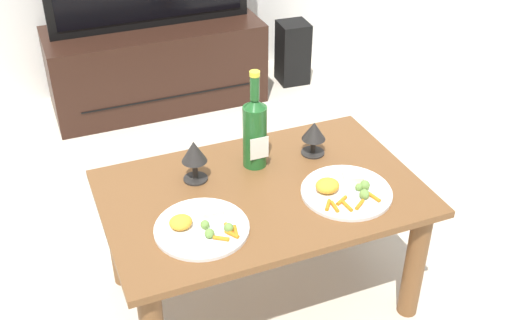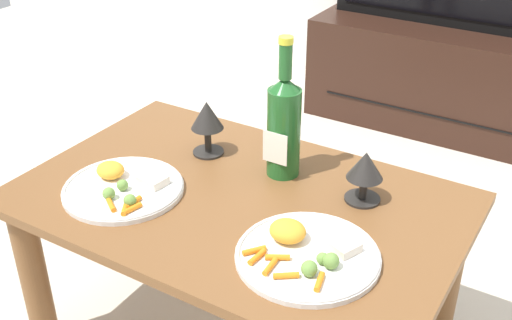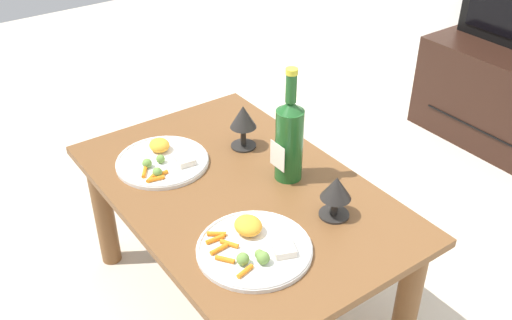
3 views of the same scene
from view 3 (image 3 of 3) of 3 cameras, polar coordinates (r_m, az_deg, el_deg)
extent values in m
plane|color=beige|center=(2.04, -1.39, -13.63)|extent=(6.40, 6.40, 0.00)
cube|color=brown|center=(1.73, -1.60, -3.09)|extent=(1.04, 0.67, 0.03)
cylinder|color=brown|center=(2.11, -14.62, -4.76)|extent=(0.07, 0.07, 0.45)
cylinder|color=brown|center=(2.30, -2.34, -0.07)|extent=(0.07, 0.07, 0.45)
cylinder|color=brown|center=(1.78, 14.50, -13.28)|extent=(0.07, 0.07, 0.45)
cube|color=black|center=(2.79, 23.57, 1.28)|extent=(0.92, 0.01, 0.01)
cylinder|color=#1E5923|center=(1.71, 3.23, 1.47)|extent=(0.08, 0.08, 0.22)
cone|color=#1E5923|center=(1.64, 3.37, 5.22)|extent=(0.08, 0.08, 0.04)
cylinder|color=#1E5923|center=(1.62, 3.44, 6.99)|extent=(0.03, 0.03, 0.08)
cylinder|color=yellow|center=(1.60, 3.50, 8.61)|extent=(0.03, 0.03, 0.02)
cube|color=silver|center=(1.70, 2.09, 0.39)|extent=(0.07, 0.00, 0.08)
cylinder|color=black|center=(1.91, -1.22, 1.41)|extent=(0.08, 0.08, 0.01)
cylinder|color=black|center=(1.89, -1.23, 2.36)|extent=(0.02, 0.02, 0.07)
cone|color=black|center=(1.85, -1.26, 4.25)|extent=(0.09, 0.09, 0.07)
cylinder|color=black|center=(1.63, 7.59, -5.25)|extent=(0.08, 0.08, 0.01)
cylinder|color=black|center=(1.61, 7.67, -4.42)|extent=(0.02, 0.02, 0.05)
cone|color=black|center=(1.58, 7.83, -2.69)|extent=(0.08, 0.08, 0.07)
cylinder|color=white|center=(1.84, -9.08, -0.20)|extent=(0.29, 0.29, 0.01)
torus|color=white|center=(1.84, -9.10, 0.00)|extent=(0.28, 0.28, 0.01)
ellipsoid|color=orange|center=(1.88, -9.38, 1.44)|extent=(0.07, 0.06, 0.04)
cube|color=beige|center=(1.82, -6.98, 0.01)|extent=(0.07, 0.06, 0.02)
cylinder|color=orange|center=(1.79, -10.80, -1.19)|extent=(0.05, 0.04, 0.01)
cylinder|color=orange|center=(1.76, -10.11, -1.66)|extent=(0.04, 0.05, 0.01)
cylinder|color=orange|center=(1.75, -9.66, -1.80)|extent=(0.02, 0.05, 0.01)
cylinder|color=orange|center=(1.77, -9.29, -1.36)|extent=(0.01, 0.05, 0.01)
sphere|color=olive|center=(1.81, -10.55, -0.31)|extent=(0.03, 0.03, 0.03)
sphere|color=olive|center=(1.76, -9.57, -1.17)|extent=(0.03, 0.03, 0.03)
sphere|color=olive|center=(1.82, -9.27, 0.11)|extent=(0.03, 0.03, 0.03)
cylinder|color=white|center=(1.50, -0.16, -8.69)|extent=(0.30, 0.30, 0.01)
torus|color=white|center=(1.50, -0.16, -8.46)|extent=(0.29, 0.29, 0.01)
ellipsoid|color=orange|center=(1.53, -0.77, -6.38)|extent=(0.08, 0.07, 0.04)
cube|color=beige|center=(1.49, 2.67, -8.53)|extent=(0.08, 0.07, 0.02)
cylinder|color=orange|center=(1.50, -2.62, -8.13)|extent=(0.05, 0.04, 0.01)
cylinder|color=orange|center=(1.53, -3.85, -7.17)|extent=(0.04, 0.05, 0.01)
cylinder|color=orange|center=(1.52, -4.01, -7.69)|extent=(0.02, 0.05, 0.01)
cylinder|color=orange|center=(1.49, -3.64, -8.65)|extent=(0.02, 0.05, 0.01)
cylinder|color=orange|center=(1.46, -3.04, -9.62)|extent=(0.05, 0.04, 0.01)
cylinder|color=orange|center=(1.43, -1.07, -10.76)|extent=(0.02, 0.05, 0.01)
sphere|color=olive|center=(1.45, -1.29, -9.60)|extent=(0.03, 0.03, 0.03)
sphere|color=olive|center=(1.45, 0.70, -9.50)|extent=(0.03, 0.03, 0.03)
sphere|color=olive|center=(1.46, 0.34, -9.14)|extent=(0.02, 0.02, 0.02)
camera|label=1|loc=(1.97, -66.25, 21.40)|focal=44.14mm
camera|label=2|loc=(0.59, -59.36, -4.92)|focal=44.32mm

